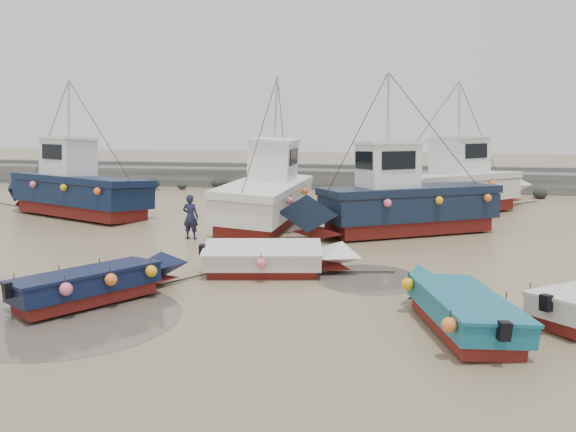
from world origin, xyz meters
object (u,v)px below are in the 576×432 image
Objects in this scene: cabin_boat_1 at (268,193)px; cabin_boat_3 at (455,185)px; dinghy_2 at (457,302)px; cabin_boat_2 at (395,200)px; person at (191,239)px; dinghy_5 at (275,255)px; cabin_boat_0 at (71,187)px; dinghy_1 at (100,279)px.

cabin_boat_3 is (8.30, 4.42, 0.01)m from cabin_boat_1.
dinghy_2 is 10.03m from cabin_boat_2.
dinghy_2 is 11.67m from person.
cabin_boat_2 is (3.52, 6.43, 0.79)m from dinghy_5.
cabin_boat_2 is at bearing -74.07° from cabin_boat_0.
cabin_boat_2 is at bearing 82.04° from dinghy_2.
cabin_boat_3 is at bearing 142.12° from dinghy_5.
dinghy_1 is 8.64m from dinghy_2.
dinghy_5 is 13.83m from cabin_boat_3.
dinghy_2 is 0.98× the size of dinghy_5.
cabin_boat_2 is 1.05× the size of cabin_boat_3.
person is (-7.60, -2.33, -1.34)m from cabin_boat_2.
dinghy_2 is at bearing -56.30° from cabin_boat_1.
cabin_boat_1 is 4.51m from person.
dinghy_5 is 0.57× the size of cabin_boat_0.
cabin_boat_3 is at bearing 31.25° from cabin_boat_1.
dinghy_1 is at bearing 114.81° from cabin_boat_2.
cabin_boat_0 is at bearing -24.13° from person.
dinghy_5 is 7.38m from cabin_boat_2.
dinghy_5 is at bearing -73.32° from cabin_boat_1.
dinghy_5 is 5.81m from person.
cabin_boat_1 reaches higher than dinghy_1.
person is at bearing -145.22° from dinghy_5.
dinghy_1 reaches higher than person.
dinghy_2 is at bearing -103.27° from cabin_boat_0.
dinghy_2 is 0.52× the size of cabin_boat_1.
cabin_boat_2 is at bearing -65.93° from cabin_boat_3.
dinghy_2 is 5.91m from dinghy_5.
cabin_boat_3 reaches higher than dinghy_5.
dinghy_1 is 0.47× the size of cabin_boat_1.
cabin_boat_3 is (6.44, 12.22, 0.78)m from dinghy_5.
cabin_boat_3 is (10.30, 15.40, 0.78)m from dinghy_1.
dinghy_5 is 0.63× the size of cabin_boat_3.
person is at bearing 79.37° from cabin_boat_2.
cabin_boat_0 reaches higher than dinghy_2.
dinghy_1 and dinghy_5 have the same top height.
dinghy_1 is at bearing 96.60° from person.
cabin_boat_1 is at bearing -176.64° from dinghy_5.
cabin_boat_2 is at bearing -10.97° from cabin_boat_1.
dinghy_2 is 15.81m from cabin_boat_3.
cabin_boat_1 is at bearing -116.10° from person.
cabin_boat_1 reaches higher than person.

